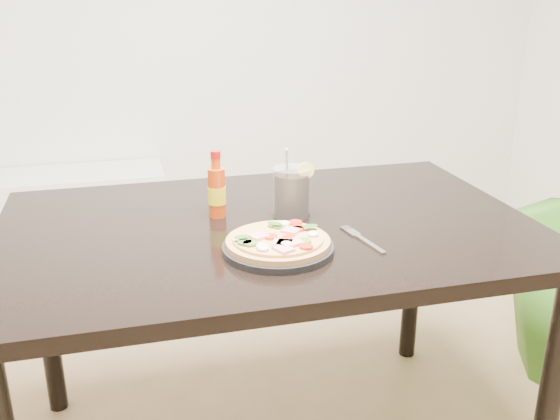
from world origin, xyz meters
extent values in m
cube|color=black|center=(0.08, 0.56, 0.73)|extent=(1.40, 0.90, 0.04)
cylinder|color=black|center=(0.72, 0.17, 0.35)|extent=(0.06, 0.06, 0.71)
cylinder|color=black|center=(-0.56, 0.95, 0.35)|extent=(0.06, 0.06, 0.71)
cylinder|color=black|center=(0.72, 0.95, 0.35)|extent=(0.06, 0.06, 0.71)
cylinder|color=black|center=(0.06, 0.38, 0.76)|extent=(0.27, 0.27, 0.02)
cylinder|color=tan|center=(0.06, 0.38, 0.77)|extent=(0.25, 0.25, 0.01)
cylinder|color=#F3B669|center=(0.06, 0.38, 0.78)|extent=(0.22, 0.22, 0.01)
cube|color=pink|center=(0.06, 0.33, 0.79)|extent=(0.05, 0.05, 0.01)
cube|color=pink|center=(0.08, 0.33, 0.79)|extent=(0.05, 0.04, 0.01)
cube|color=pink|center=(0.05, 0.33, 0.79)|extent=(0.05, 0.05, 0.01)
cube|color=pink|center=(0.05, 0.30, 0.79)|extent=(0.05, 0.05, 0.01)
cube|color=pink|center=(0.09, 0.40, 0.79)|extent=(0.05, 0.05, 0.01)
cube|color=pink|center=(0.01, 0.38, 0.79)|extent=(0.05, 0.05, 0.01)
cylinder|color=red|center=(0.07, 0.36, 0.79)|extent=(0.03, 0.03, 0.01)
cylinder|color=red|center=(0.12, 0.42, 0.79)|extent=(0.03, 0.03, 0.01)
cylinder|color=red|center=(0.10, 0.30, 0.79)|extent=(0.03, 0.03, 0.01)
cylinder|color=red|center=(0.11, 0.41, 0.79)|extent=(0.03, 0.03, 0.01)
cylinder|color=red|center=(0.04, 0.38, 0.79)|extent=(0.03, 0.03, 0.01)
cylinder|color=red|center=(0.12, 0.45, 0.79)|extent=(0.03, 0.03, 0.01)
cylinder|color=#477B29|center=(-0.02, 0.35, 0.79)|extent=(0.03, 0.03, 0.01)
cylinder|color=#477B29|center=(-0.03, 0.36, 0.79)|extent=(0.03, 0.03, 0.01)
cylinder|color=#477B29|center=(0.10, 0.33, 0.79)|extent=(0.03, 0.03, 0.01)
cylinder|color=#477B29|center=(0.04, 0.31, 0.79)|extent=(0.03, 0.03, 0.01)
cylinder|color=#477B29|center=(0.07, 0.44, 0.79)|extent=(0.03, 0.03, 0.01)
ellipsoid|color=white|center=(0.06, 0.45, 0.79)|extent=(0.03, 0.03, 0.01)
ellipsoid|color=white|center=(0.00, 0.31, 0.79)|extent=(0.03, 0.03, 0.01)
ellipsoid|color=white|center=(0.06, 0.32, 0.79)|extent=(0.03, 0.03, 0.01)
ellipsoid|color=white|center=(0.09, 0.45, 0.79)|extent=(0.03, 0.03, 0.01)
ellipsoid|color=white|center=(0.00, 0.33, 0.79)|extent=(0.03, 0.03, 0.01)
ellipsoid|color=white|center=(0.14, 0.37, 0.79)|extent=(0.03, 0.03, 0.01)
ellipsoid|color=#236117|center=(-0.03, 0.38, 0.80)|extent=(0.04, 0.02, 0.00)
ellipsoid|color=#236117|center=(0.14, 0.40, 0.80)|extent=(0.04, 0.02, 0.00)
ellipsoid|color=#236117|center=(0.06, 0.44, 0.80)|extent=(0.04, 0.04, 0.00)
cylinder|color=#D0400C|center=(-0.04, 0.65, 0.82)|extent=(0.06, 0.06, 0.14)
cylinder|color=yellow|center=(-0.04, 0.65, 0.81)|extent=(0.05, 0.05, 0.05)
cylinder|color=#D0400C|center=(-0.04, 0.65, 0.90)|extent=(0.03, 0.03, 0.03)
cylinder|color=red|center=(-0.04, 0.65, 0.92)|extent=(0.03, 0.03, 0.02)
cylinder|color=black|center=(0.15, 0.60, 0.81)|extent=(0.09, 0.09, 0.12)
cylinder|color=silver|center=(0.15, 0.60, 0.82)|extent=(0.10, 0.10, 0.13)
cylinder|color=#F2E059|center=(0.19, 0.58, 0.88)|extent=(0.04, 0.01, 0.04)
cylinder|color=#B2B2B7|center=(0.14, 0.61, 0.86)|extent=(0.03, 0.06, 0.17)
cube|color=silver|center=(0.28, 0.36, 0.75)|extent=(0.03, 0.12, 0.00)
cube|color=silver|center=(0.27, 0.43, 0.75)|extent=(0.03, 0.04, 0.00)
cube|color=silver|center=(0.25, 0.47, 0.75)|extent=(0.01, 0.03, 0.00)
cube|color=silver|center=(0.26, 0.47, 0.75)|extent=(0.01, 0.03, 0.00)
cube|color=silver|center=(0.26, 0.47, 0.75)|extent=(0.01, 0.03, 0.00)
cube|color=silver|center=(0.27, 0.47, 0.75)|extent=(0.01, 0.03, 0.00)
cube|color=white|center=(-0.80, 2.07, 0.25)|extent=(1.40, 0.34, 0.50)
camera|label=1|loc=(-0.28, -0.94, 1.35)|focal=40.00mm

